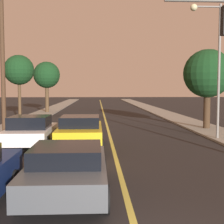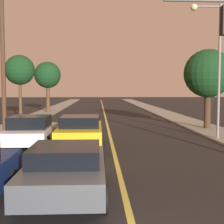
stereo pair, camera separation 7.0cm
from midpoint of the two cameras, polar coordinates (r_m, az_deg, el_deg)
road_surface at (r=40.30m, az=-1.77°, el=0.37°), size 10.64×80.00×0.01m
sidewalk_left at (r=40.71m, az=-11.06°, el=0.41°), size 2.50×80.00×0.12m
sidewalk_right at (r=40.94m, az=7.46°, el=0.47°), size 2.50×80.00×0.12m
car_near_lane_front at (r=8.18m, az=-8.38°, el=-10.18°), size 2.06×4.12×1.31m
car_near_lane_second at (r=14.25m, az=-5.95°, el=-3.60°), size 2.04×4.41×1.51m
car_outer_lane_second at (r=15.09m, az=-14.76°, el=-3.34°), size 2.08×4.23×1.47m
streetlamp_right at (r=17.34m, az=17.76°, el=10.25°), size 1.65×0.36×6.99m
utility_pole_left at (r=18.45m, az=-19.49°, el=9.74°), size 1.60×0.24×8.56m
tree_left_near at (r=28.02m, az=-16.72°, el=7.31°), size 2.55×2.55×5.50m
tree_left_far at (r=36.15m, az=-11.91°, el=6.58°), size 2.98×2.98×5.67m
tree_right_near at (r=21.57m, az=17.00°, el=6.67°), size 3.18×3.18×5.21m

